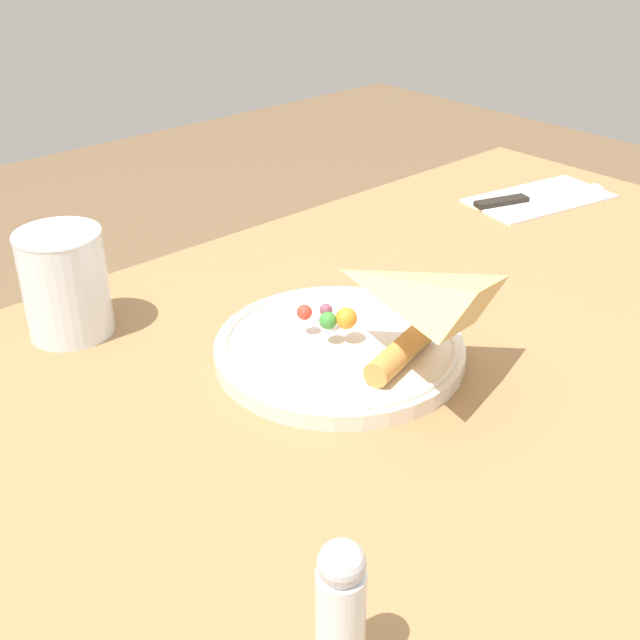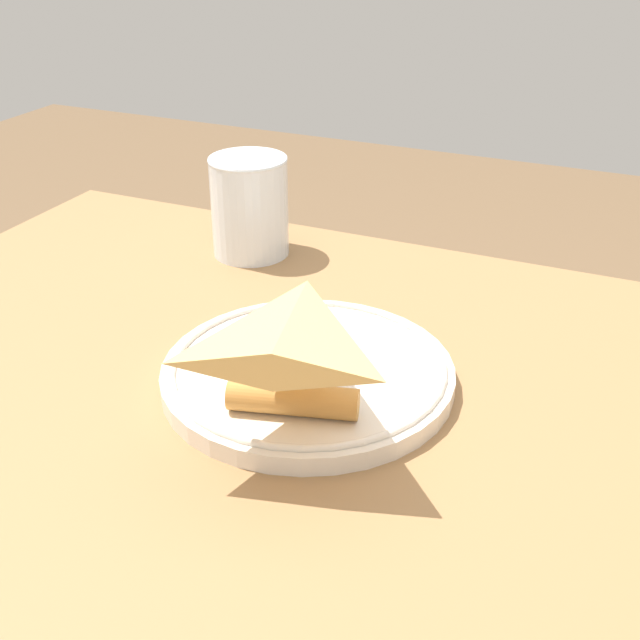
% 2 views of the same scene
% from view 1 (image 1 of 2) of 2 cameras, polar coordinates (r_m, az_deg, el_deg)
% --- Properties ---
extents(dining_table, '(1.14, 0.72, 0.70)m').
position_cam_1_polar(dining_table, '(0.87, 8.17, -7.26)').
color(dining_table, olive).
rests_on(dining_table, ground_plane).
extents(plate_pizza, '(0.24, 0.24, 0.05)m').
position_cam_1_polar(plate_pizza, '(0.77, 1.52, -1.78)').
color(plate_pizza, silver).
rests_on(plate_pizza, dining_table).
extents(milk_glass, '(0.09, 0.09, 0.11)m').
position_cam_1_polar(milk_glass, '(0.84, -17.63, 2.23)').
color(milk_glass, white).
rests_on(milk_glass, dining_table).
extents(napkin_folded, '(0.22, 0.14, 0.00)m').
position_cam_1_polar(napkin_folded, '(1.20, 15.35, 8.32)').
color(napkin_folded, white).
rests_on(napkin_folded, dining_table).
extents(butter_knife, '(0.21, 0.09, 0.01)m').
position_cam_1_polar(butter_knife, '(1.19, 14.94, 8.48)').
color(butter_knife, black).
rests_on(butter_knife, napkin_folded).
extents(salt_shaker, '(0.03, 0.03, 0.10)m').
position_cam_1_polar(salt_shaker, '(0.48, 1.48, -19.78)').
color(salt_shaker, white).
rests_on(salt_shaker, dining_table).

